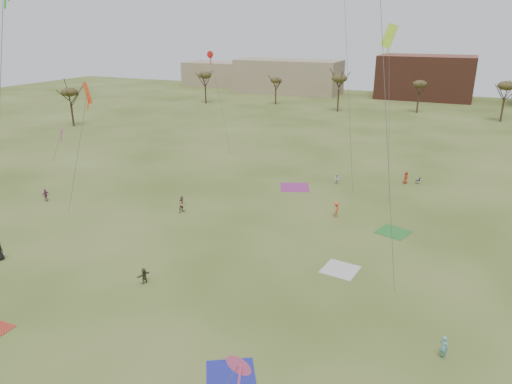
% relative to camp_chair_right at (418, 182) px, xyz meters
% --- Properties ---
extents(ground, '(260.00, 260.00, 0.00)m').
position_rel_camp_chair_right_xyz_m(ground, '(-12.03, -37.93, -0.26)').
color(ground, '#3B4A17').
rests_on(ground, ground).
extents(spectator_fore_b, '(0.99, 1.12, 1.94)m').
position_rel_camp_chair_right_xyz_m(spectator_fore_b, '(-23.09, -21.44, 0.71)').
color(spectator_fore_b, '#9A7862').
rests_on(spectator_fore_b, ground).
extents(spectator_fore_c, '(0.74, 1.31, 1.35)m').
position_rel_camp_chair_right_xyz_m(spectator_fore_c, '(-17.59, -35.78, 0.41)').
color(spectator_fore_c, '#4D4837').
rests_on(spectator_fore_c, ground).
extents(flyer_mid_b, '(0.71, 1.18, 1.79)m').
position_rel_camp_chair_right_xyz_m(flyer_mid_b, '(-7.00, -15.72, 0.64)').
color(flyer_mid_b, '#DE5C29').
rests_on(flyer_mid_b, ground).
extents(flyer_mid_c, '(0.70, 0.62, 1.60)m').
position_rel_camp_chair_right_xyz_m(flyer_mid_c, '(5.16, -35.53, 0.54)').
color(flyer_mid_c, '#69A8AF').
rests_on(flyer_mid_c, ground).
extents(spectator_mid_d, '(0.53, 0.93, 1.50)m').
position_rel_camp_chair_right_xyz_m(spectator_mid_d, '(-39.98, -25.08, 0.49)').
color(spectator_mid_d, '#8A396D').
rests_on(spectator_mid_d, ground).
extents(spectator_mid_e, '(0.87, 0.84, 1.41)m').
position_rel_camp_chair_right_xyz_m(spectator_mid_e, '(-9.82, -4.63, 0.44)').
color(spectator_mid_e, silver).
rests_on(spectator_mid_e, ground).
extents(flyer_far_b, '(0.80, 0.95, 1.65)m').
position_rel_camp_chair_right_xyz_m(flyer_far_b, '(-1.53, -0.64, 0.57)').
color(flyer_far_b, '#AD371D').
rests_on(flyer_far_b, ground).
extents(blanket_blue, '(3.98, 3.98, 0.03)m').
position_rel_camp_chair_right_xyz_m(blanket_blue, '(-6.32, -42.44, -0.26)').
color(blanket_blue, '#24299E').
rests_on(blanket_blue, ground).
extents(blanket_cream, '(3.17, 3.17, 0.03)m').
position_rel_camp_chair_right_xyz_m(blanket_cream, '(-3.55, -27.08, -0.26)').
color(blanket_cream, silver).
rests_on(blanket_cream, ground).
extents(blanket_plum, '(4.77, 4.77, 0.03)m').
position_rel_camp_chair_right_xyz_m(blanket_plum, '(-14.45, -8.17, -0.26)').
color(blanket_plum, '#962E7B').
rests_on(blanket_plum, ground).
extents(blanket_olive, '(3.67, 3.67, 0.03)m').
position_rel_camp_chair_right_xyz_m(blanket_olive, '(-0.58, -17.28, -0.26)').
color(blanket_olive, '#2D7D2F').
rests_on(blanket_olive, ground).
extents(camp_chair_right, '(0.65, 0.62, 0.87)m').
position_rel_camp_chair_right_xyz_m(camp_chair_right, '(0.00, 0.00, 0.00)').
color(camp_chair_right, '#131B35').
rests_on(camp_chair_right, ground).
extents(kites_aloft, '(67.24, 50.44, 24.52)m').
position_rel_camp_chair_right_xyz_m(kites_aloft, '(-10.76, -17.59, 18.35)').
color(kites_aloft, '#9DCF22').
rests_on(kites_aloft, ground).
extents(tree_line, '(117.44, 49.32, 8.91)m').
position_rel_camp_chair_right_xyz_m(tree_line, '(-14.88, 41.19, 6.83)').
color(tree_line, '#3A2B1E').
rests_on(tree_line, ground).
extents(building_tan, '(32.00, 14.00, 10.00)m').
position_rel_camp_chair_right_xyz_m(building_tan, '(-47.03, 77.07, 4.74)').
color(building_tan, '#937F60').
rests_on(building_tan, ground).
extents(building_brick, '(26.00, 16.00, 12.00)m').
position_rel_camp_chair_right_xyz_m(building_brick, '(-7.03, 82.07, 5.74)').
color(building_brick, brown).
rests_on(building_brick, ground).
extents(building_tan_west, '(20.00, 12.00, 8.00)m').
position_rel_camp_chair_right_xyz_m(building_tan_west, '(-77.03, 84.07, 3.74)').
color(building_tan_west, '#937F60').
rests_on(building_tan_west, ground).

